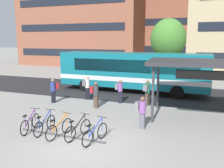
{
  "coord_description": "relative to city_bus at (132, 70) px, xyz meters",
  "views": [
    {
      "loc": [
        4.26,
        -8.12,
        4.23
      ],
      "look_at": [
        -0.5,
        4.95,
        1.64
      ],
      "focal_mm": 38.13,
      "sensor_mm": 36.0,
      "label": 1
    }
  ],
  "objects": [
    {
      "name": "parked_bicycle_blue_1",
      "position": [
        -1.37,
        -9.94,
        -1.39
      ],
      "size": [
        0.52,
        1.72,
        0.99
      ],
      "rotation": [
        0.0,
        0.0,
        1.61
      ],
      "color": "black",
      "rests_on": "ground"
    },
    {
      "name": "commuter_grey_pack_1",
      "position": [
        -2.31,
        -3.58,
        -0.79
      ],
      "size": [
        0.59,
        0.58,
        1.7
      ],
      "rotation": [
        0.0,
        0.0,
        0.75
      ],
      "color": "black",
      "rests_on": "ground"
    },
    {
      "name": "transit_shelter",
      "position": [
        5.91,
        -5.26,
        1.2
      ],
      "size": [
        7.05,
        4.04,
        3.16
      ],
      "rotation": [
        0.0,
        0.0,
        0.07
      ],
      "color": "#38383D",
      "rests_on": "ground"
    },
    {
      "name": "parked_bicycle_orange_2",
      "position": [
        -0.49,
        -10.1,
        -1.39
      ],
      "size": [
        0.52,
        1.71,
        0.99
      ],
      "rotation": [
        0.0,
        0.0,
        1.41
      ],
      "color": "black",
      "rests_on": "ground"
    },
    {
      "name": "building_centre_block",
      "position": [
        -2.99,
        27.52,
        4.92
      ],
      "size": [
        16.79,
        11.42,
        13.39
      ],
      "color": "brown",
      "rests_on": "ground"
    },
    {
      "name": "commuter_red_pack_3",
      "position": [
        -0.84,
        -5.38,
        -0.82
      ],
      "size": [
        0.55,
        0.37,
        1.67
      ],
      "rotation": [
        0.0,
        0.0,
        6.19
      ],
      "color": "#47382D",
      "rests_on": "ground"
    },
    {
      "name": "street_tree_0",
      "position": [
        2.09,
        5.98,
        2.53
      ],
      "size": [
        3.5,
        3.5,
        6.35
      ],
      "color": "brown",
      "rests_on": "ground"
    },
    {
      "name": "commuter_grey_pack_2",
      "position": [
        2.08,
        -3.68,
        -0.79
      ],
      "size": [
        0.47,
        0.59,
        1.71
      ],
      "rotation": [
        0.0,
        0.0,
        1.23
      ],
      "color": "#47382D",
      "rests_on": "ground"
    },
    {
      "name": "commuter_red_pack_4",
      "position": [
        -4.05,
        -5.15,
        -0.82
      ],
      "size": [
        0.55,
        0.6,
        1.66
      ],
      "rotation": [
        0.0,
        0.0,
        4.09
      ],
      "color": "black",
      "rests_on": "ground"
    },
    {
      "name": "commuter_grey_pack_5",
      "position": [
        0.2,
        -3.71,
        -0.85
      ],
      "size": [
        0.59,
        0.44,
        1.6
      ],
      "rotation": [
        0.0,
        0.0,
        0.28
      ],
      "color": "black",
      "rests_on": "ground"
    },
    {
      "name": "parked_bicycle_blue_4",
      "position": [
        1.23,
        -10.1,
        -1.39
      ],
      "size": [
        0.59,
        1.69,
        0.99
      ],
      "rotation": [
        0.0,
        0.0,
        1.34
      ],
      "color": "black",
      "rests_on": "ground"
    },
    {
      "name": "parked_bicycle_black_3",
      "position": [
        0.34,
        -9.94,
        -1.39
      ],
      "size": [
        0.57,
        1.69,
        0.99
      ],
      "rotation": [
        0.0,
        0.0,
        1.36
      ],
      "color": "black",
      "rests_on": "ground"
    },
    {
      "name": "building_left_wing",
      "position": [
        -13.82,
        19.9,
        7.76
      ],
      "size": [
        20.22,
        11.63,
        19.06
      ],
      "color": "brown",
      "rests_on": "ground"
    },
    {
      "name": "parked_bicycle_purple_0",
      "position": [
        -2.14,
        -10.0,
        -1.39
      ],
      "size": [
        0.52,
        1.71,
        0.99
      ],
      "rotation": [
        0.0,
        0.0,
        1.74
      ],
      "color": "black",
      "rests_on": "ground"
    },
    {
      "name": "ground",
      "position": [
        0.82,
        -10.52,
        -1.78
      ],
      "size": [
        200.0,
        200.0,
        0.0
      ],
      "primitive_type": "plane",
      "color": "gray"
    },
    {
      "name": "commuter_grey_pack_0",
      "position": [
        2.68,
        -7.9,
        -0.86
      ],
      "size": [
        0.52,
        0.34,
        1.6
      ],
      "rotation": [
        0.0,
        0.0,
        6.28
      ],
      "color": "#565660",
      "rests_on": "ground"
    },
    {
      "name": "city_bus",
      "position": [
        0.0,
        0.0,
        0.0
      ],
      "size": [
        12.07,
        2.76,
        3.2
      ],
      "rotation": [
        0.0,
        0.0,
        3.13
      ],
      "color": "#0F6070",
      "rests_on": "ground"
    },
    {
      "name": "bus_lane_asphalt",
      "position": [
        0.82,
        -0.0,
        -1.77
      ],
      "size": [
        80.0,
        7.2,
        0.01
      ],
      "primitive_type": "cube",
      "color": "#232326",
      "rests_on": "ground"
    },
    {
      "name": "bike_rack",
      "position": [
        -0.46,
        -10.03,
        -1.69
      ],
      "size": [
        4.28,
        0.18,
        0.7
      ],
      "rotation": [
        0.0,
        0.0,
        -0.02
      ],
      "color": "#47474C",
      "rests_on": "ground"
    }
  ]
}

